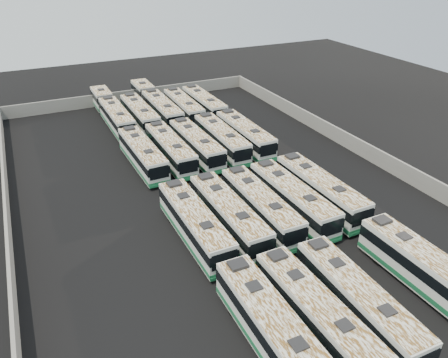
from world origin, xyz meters
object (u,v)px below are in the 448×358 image
bus_front_center (357,301)px  bus_back_center (156,104)px  bus_midback_center (196,144)px  bus_back_far_right (204,104)px  bus_front_far_right (427,271)px  bus_back_far_left (112,111)px  bus_midback_far_left (143,154)px  bus_back_left (140,114)px  bus_midfront_center (260,206)px  bus_midfront_far_right (320,190)px  bus_midfront_far_left (195,224)px  bus_midfront_left (229,215)px  bus_back_right (184,107)px  bus_front_left (316,314)px  bus_front_far_left (273,330)px  bus_midfront_right (292,198)px  bus_midback_left (170,149)px  bus_midback_far_right (245,135)px  bus_midback_right (221,139)px

bus_front_center → bus_back_center: 51.12m
bus_midback_center → bus_back_far_right: bearing=62.2°
bus_front_far_right → bus_back_far_left: bus_front_far_right is taller
bus_back_far_right → bus_midback_far_left: bearing=-135.5°
bus_back_center → bus_back_left: bearing=-134.1°
bus_front_far_right → bus_midfront_center: 16.64m
bus_midback_far_left → bus_midfront_far_right: bearing=-50.9°
bus_midfront_far_left → bus_midfront_left: bus_midfront_left is taller
bus_front_center → bus_back_right: bus_back_right is taller
bus_front_left → bus_front_center: 3.70m
bus_midback_center → bus_front_far_left: bearing=-103.9°
bus_midfront_left → bus_back_center: bus_back_center is taller
bus_front_center → bus_midfront_right: bus_midfront_right is taller
bus_midfront_right → bus_front_far_left: bearing=-128.3°
bus_midfront_left → bus_midback_left: bearing=89.5°
bus_front_left → bus_midfront_center: 15.30m
bus_midfront_far_left → bus_midback_far_right: bus_midback_far_right is taller
bus_front_center → bus_midfront_left: bus_midfront_left is taller
bus_front_center → bus_midfront_far_right: (7.58, 15.01, 0.08)m
bus_front_far_right → bus_back_center: bus_back_center is taller
bus_midfront_right → bus_back_left: bearing=102.2°
bus_midback_far_left → bus_midback_far_right: bearing=-1.2°
bus_front_left → bus_midfront_far_left: bearing=102.6°
bus_midfront_right → bus_midback_center: (-3.83, 17.64, -0.04)m
bus_front_far_right → bus_midfront_far_right: bearing=88.9°
bus_front_far_left → bus_midfront_left: size_ratio=1.00×
bus_midfront_far_left → bus_midfront_far_right: (14.93, 0.10, 0.03)m
bus_midfront_left → bus_midback_center: bus_midfront_left is taller
bus_midfront_far_right → bus_back_center: size_ratio=0.64×
bus_midfront_right → bus_midback_center: bus_midfront_right is taller
bus_front_left → bus_midback_far_right: bus_midback_far_right is taller
bus_midback_right → bus_midback_center: bearing=-176.5°
bus_midfront_center → bus_midback_right: (3.81, 17.64, 0.02)m
bus_midback_far_left → bus_back_left: bearing=73.9°
bus_midfront_far_right → bus_midback_right: bearing=101.2°
bus_front_left → bus_midfront_left: bus_midfront_left is taller
bus_front_far_right → bus_midback_far_right: bearing=89.1°
bus_midback_right → bus_back_left: 16.34m
bus_back_right → bus_front_far_right: bearing=-84.3°
bus_midfront_left → bus_back_far_left: (-3.65, 35.95, -0.05)m
bus_midfront_right → bus_midback_right: 17.82m
bus_front_far_right → bus_midback_far_left: 35.71m
bus_midback_far_right → bus_back_left: bearing=127.8°
bus_midback_right → bus_back_right: bearing=90.7°
bus_front_far_left → bus_midfront_left: (3.64, 14.67, -0.00)m
bus_front_far_right → bus_back_left: size_ratio=1.00×
bus_front_left → bus_midback_left: 32.33m
bus_front_center → bus_front_far_right: 7.54m
bus_front_far_right → bus_back_far_right: size_ratio=1.01×
bus_midfront_far_left → bus_midback_right: bearing=57.3°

